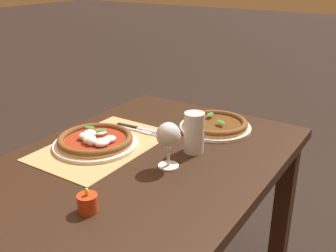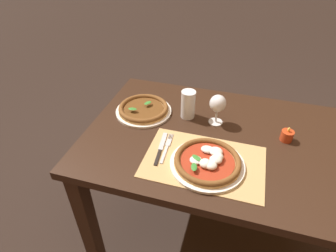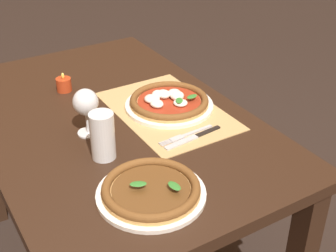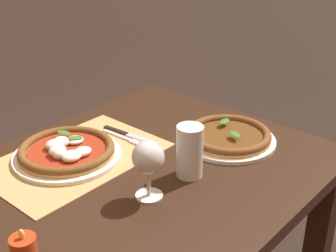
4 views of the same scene
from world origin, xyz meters
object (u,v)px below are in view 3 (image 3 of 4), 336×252
votive_candle (64,85)px  wine_glass (86,104)px  pizza_near (169,102)px  pint_glass (103,137)px  fork (186,135)px  pizza_far (151,190)px  knife (193,138)px

votive_candle → wine_glass: bearing=172.6°
pizza_near → pint_glass: pint_glass is taller
wine_glass → fork: wine_glass is taller
pint_glass → pizza_far: bearing=-172.7°
fork → knife: 0.03m
fork → pizza_far: bearing=129.7°
pizza_near → wine_glass: wine_glass is taller
pizza_near → knife: size_ratio=1.43×
fork → votive_candle: size_ratio=2.79×
pizza_near → pint_glass: (-0.16, 0.32, 0.05)m
wine_glass → pint_glass: wine_glass is taller
wine_glass → votive_candle: size_ratio=2.15×
pizza_near → knife: 0.22m
pizza_near → pizza_far: size_ratio=1.07×
pizza_near → pizza_far: (-0.39, 0.29, -0.00)m
fork → knife: knife is taller
fork → votive_candle: votive_candle is taller
pizza_far → fork: pizza_far is taller
pint_glass → votive_candle: 0.48m
pizza_far → votive_candle: (0.70, -0.03, 0.00)m
fork → wine_glass: bearing=55.2°
votive_candle → knife: bearing=-157.2°
votive_candle → pizza_near: bearing=-140.0°
wine_glass → pint_glass: bearing=175.3°
pizza_far → pint_glass: 0.24m
knife → votive_candle: size_ratio=2.99×
pizza_near → wine_glass: bearing=92.6°
pizza_far → knife: (0.17, -0.25, -0.01)m
knife → pizza_far: bearing=124.9°
fork → knife: (-0.02, -0.01, 0.00)m
pizza_far → fork: (0.20, -0.24, -0.01)m
pizza_far → votive_candle: bearing=-2.1°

